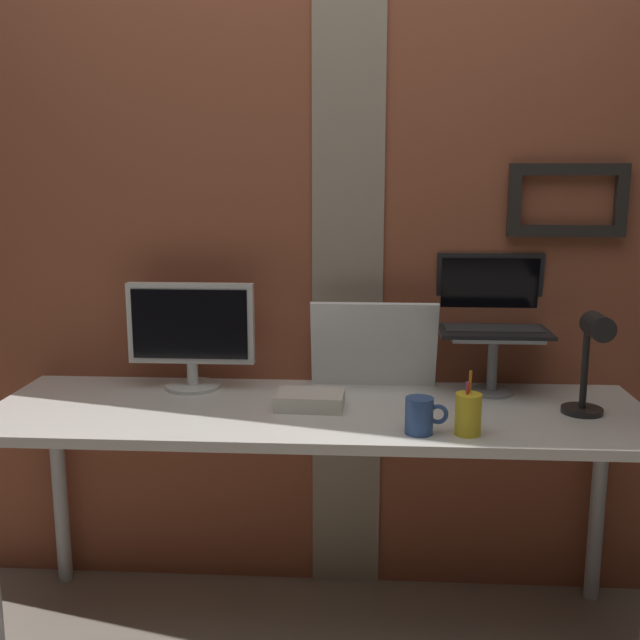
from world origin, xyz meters
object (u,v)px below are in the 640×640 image
Objects in this scene: desk_lamp at (592,354)px; monitor at (191,330)px; laptop at (491,308)px; pen_cup at (468,414)px; whiteboard_panel at (374,345)px; coffee_mug at (420,416)px.

monitor is at bearing 168.67° from desk_lamp.
laptop is 1.99× the size of pen_cup.
monitor reaches higher than whiteboard_panel.
monitor is 0.94m from pen_cup.
pen_cup is at bearing -157.12° from desk_lamp.
whiteboard_panel is (-0.38, -0.02, -0.12)m from laptop.
desk_lamp reaches higher than coffee_mug.
laptop is 0.57m from coffee_mug.
monitor is at bearing -175.92° from whiteboard_panel.
desk_lamp is 0.41m from pen_cup.
laptop is at bearing 3.40° from whiteboard_panel.
desk_lamp is 0.53m from coffee_mug.
laptop is (0.97, 0.06, 0.07)m from monitor.
desk_lamp is at bearing 17.36° from coffee_mug.
pen_cup is (-0.36, -0.15, -0.13)m from desk_lamp.
whiteboard_panel is 0.46m from coffee_mug.
desk_lamp is at bearing 22.88° from pen_cup.
desk_lamp is at bearing -11.33° from monitor.
whiteboard_panel is at bearing -176.60° from laptop.
pen_cup reaches higher than coffee_mug.
whiteboard_panel reaches higher than coffee_mug.
monitor reaches higher than coffee_mug.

